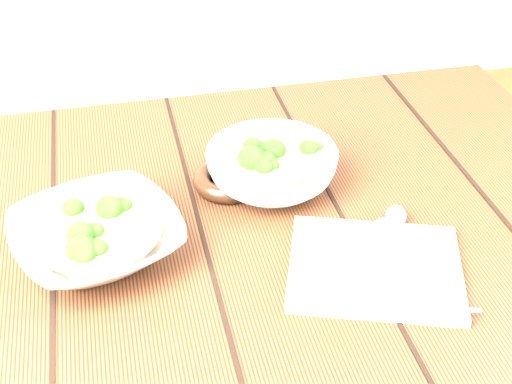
# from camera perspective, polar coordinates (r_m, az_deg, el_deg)

# --- Properties ---
(table) EXTENTS (1.20, 0.80, 0.75)m
(table) POSITION_cam_1_polar(r_m,az_deg,el_deg) (1.07, -2.99, -8.10)
(table) COLOR #391D10
(table) RESTS_ON ground
(soup_bowl_front) EXTENTS (0.27, 0.27, 0.06)m
(soup_bowl_front) POSITION_cam_1_polar(r_m,az_deg,el_deg) (0.95, -12.60, -3.54)
(soup_bowl_front) COLOR silver
(soup_bowl_front) RESTS_ON table
(soup_bowl_back) EXTENTS (0.21, 0.21, 0.07)m
(soup_bowl_back) POSITION_cam_1_polar(r_m,az_deg,el_deg) (1.05, 1.26, 1.99)
(soup_bowl_back) COLOR silver
(soup_bowl_back) RESTS_ON table
(trivet) EXTENTS (0.12, 0.12, 0.03)m
(trivet) POSITION_cam_1_polar(r_m,az_deg,el_deg) (1.06, -2.20, 1.01)
(trivet) COLOR black
(trivet) RESTS_ON table
(napkin) EXTENTS (0.26, 0.24, 0.01)m
(napkin) POSITION_cam_1_polar(r_m,az_deg,el_deg) (0.93, 9.50, -5.99)
(napkin) COLOR beige
(napkin) RESTS_ON table
(spoon_left) EXTENTS (0.12, 0.16, 0.01)m
(spoon_left) POSITION_cam_1_polar(r_m,az_deg,el_deg) (0.95, 9.53, -4.11)
(spoon_left) COLOR #AEA699
(spoon_left) RESTS_ON napkin
(spoon_right) EXTENTS (0.09, 0.17, 0.01)m
(spoon_right) POSITION_cam_1_polar(r_m,az_deg,el_deg) (0.98, 10.98, -3.12)
(spoon_right) COLOR #AEA699
(spoon_right) RESTS_ON napkin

